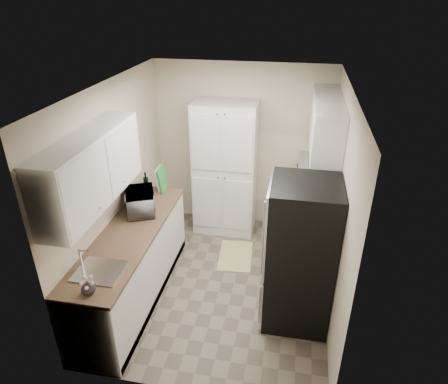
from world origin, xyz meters
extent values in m
plane|color=#665B4C|center=(0.00, 0.00, 0.00)|extent=(3.20, 3.20, 0.00)
cube|color=beige|center=(0.00, 1.60, 1.25)|extent=(2.60, 0.04, 2.50)
cube|color=beige|center=(0.00, -1.60, 1.25)|extent=(2.60, 0.04, 2.50)
cube|color=beige|center=(-1.30, 0.00, 1.25)|extent=(0.04, 3.20, 2.50)
cube|color=beige|center=(1.30, 0.00, 1.25)|extent=(0.04, 3.20, 2.50)
cube|color=white|center=(0.00, 0.00, 2.50)|extent=(2.60, 3.20, 0.04)
cube|color=silver|center=(-1.13, -0.75, 1.83)|extent=(0.33, 1.60, 0.70)
cube|color=silver|center=(1.13, 0.82, 1.89)|extent=(0.33, 1.55, 0.58)
cube|color=#99999E|center=(1.07, 0.39, 1.52)|extent=(0.45, 0.76, 0.13)
cube|color=#B7B7BC|center=(-0.99, -1.15, 0.93)|extent=(0.45, 0.40, 0.02)
cube|color=brown|center=(-1.29, 0.20, 1.18)|extent=(0.02, 0.22, 0.22)
cube|color=silver|center=(-0.20, 1.32, 1.00)|extent=(0.90, 0.55, 2.00)
cube|color=silver|center=(-0.99, -0.43, 0.44)|extent=(0.60, 2.30, 0.88)
cube|color=brown|center=(-0.99, -0.43, 0.90)|extent=(0.63, 2.33, 0.04)
cube|color=silver|center=(0.99, 1.19, 0.44)|extent=(0.60, 0.80, 0.88)
cube|color=brown|center=(0.99, 1.19, 0.90)|extent=(0.63, 0.83, 0.04)
cube|color=#B7B7BC|center=(0.97, 0.39, 0.45)|extent=(0.64, 0.76, 0.90)
cube|color=black|center=(0.97, 0.39, 0.92)|extent=(0.66, 0.78, 0.03)
cube|color=black|center=(1.26, 0.39, 1.02)|extent=(0.06, 0.76, 0.22)
cube|color=tan|center=(0.60, 0.25, 0.55)|extent=(0.01, 0.16, 0.42)
cube|color=beige|center=(0.60, 0.49, 0.55)|extent=(0.01, 0.16, 0.42)
cube|color=#B7B7BC|center=(0.94, -0.41, 0.85)|extent=(0.70, 0.72, 1.70)
imported|color=#B4B3B8|center=(-1.02, 0.05, 1.06)|extent=(0.50, 0.58, 0.27)
cylinder|color=black|center=(-1.14, 0.55, 1.05)|extent=(0.07, 0.07, 0.27)
imported|color=silver|center=(-0.95, -1.45, 0.99)|extent=(0.15, 0.15, 0.13)
cube|color=green|center=(-0.94, 0.66, 1.09)|extent=(0.04, 0.27, 0.34)
cube|color=silver|center=(1.00, 1.24, 1.02)|extent=(0.37, 0.41, 0.20)
cube|color=#C1BB7B|center=(0.09, 0.58, 0.01)|extent=(0.51, 0.76, 0.01)
camera|label=1|loc=(0.78, -3.98, 3.41)|focal=32.00mm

